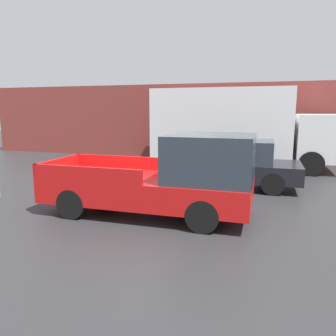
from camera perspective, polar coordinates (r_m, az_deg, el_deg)
ground_plane at (r=9.26m, az=-0.40°, el=-6.44°), size 60.00×60.00×0.00m
building_wall at (r=17.57m, az=8.35°, el=7.93°), size 28.00×0.15×4.00m
pickup_truck at (r=8.13m, az=-0.21°, el=-1.83°), size 5.22×2.04×2.07m
car at (r=11.54m, az=10.85°, el=0.88°), size 4.73×1.96×1.62m
delivery_truck at (r=15.29m, az=11.65°, el=7.17°), size 8.07×2.48×3.57m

